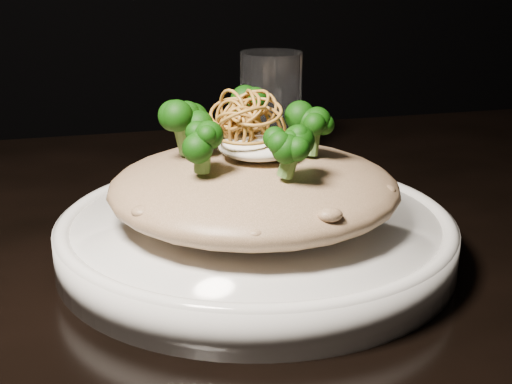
# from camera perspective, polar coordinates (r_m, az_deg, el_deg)

# --- Properties ---
(table) EXTENTS (1.10, 0.80, 0.75)m
(table) POSITION_cam_1_polar(r_m,az_deg,el_deg) (0.65, 1.78, -10.24)
(table) COLOR black
(table) RESTS_ON ground
(plate) EXTENTS (0.31, 0.31, 0.03)m
(plate) POSITION_cam_1_polar(r_m,az_deg,el_deg) (0.57, 0.00, -3.67)
(plate) COLOR silver
(plate) RESTS_ON table
(risotto) EXTENTS (0.23, 0.23, 0.05)m
(risotto) POSITION_cam_1_polar(r_m,az_deg,el_deg) (0.56, -0.17, 0.37)
(risotto) COLOR brown
(risotto) RESTS_ON plate
(broccoli) EXTENTS (0.13, 0.13, 0.05)m
(broccoli) POSITION_cam_1_polar(r_m,az_deg,el_deg) (0.54, -0.25, 5.24)
(broccoli) COLOR black
(broccoli) RESTS_ON risotto
(cheese) EXTENTS (0.06, 0.06, 0.02)m
(cheese) POSITION_cam_1_polar(r_m,az_deg,el_deg) (0.55, 0.22, 3.67)
(cheese) COLOR white
(cheese) RESTS_ON risotto
(shallots) EXTENTS (0.06, 0.06, 0.04)m
(shallots) POSITION_cam_1_polar(r_m,az_deg,el_deg) (0.54, -0.70, 6.51)
(shallots) COLOR brown
(shallots) RESTS_ON cheese
(drinking_glass) EXTENTS (0.07, 0.07, 0.12)m
(drinking_glass) POSITION_cam_1_polar(r_m,az_deg,el_deg) (0.83, 1.20, 6.84)
(drinking_glass) COLOR silver
(drinking_glass) RESTS_ON table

